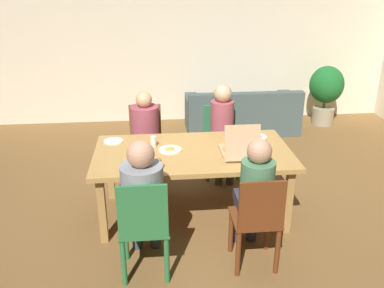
{
  "coord_description": "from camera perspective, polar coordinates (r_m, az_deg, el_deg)",
  "views": [
    {
      "loc": [
        -0.39,
        -3.92,
        2.48
      ],
      "look_at": [
        0.0,
        0.1,
        0.79
      ],
      "focal_mm": 38.28,
      "sensor_mm": 36.0,
      "label": 1
    }
  ],
  "objects": [
    {
      "name": "ground_plane",
      "position": [
        4.65,
        0.12,
        -9.54
      ],
      "size": [
        20.0,
        20.0,
        0.0
      ],
      "primitive_type": "plane",
      "color": "brown"
    },
    {
      "name": "back_wall",
      "position": [
        7.29,
        -2.47,
        13.65
      ],
      "size": [
        7.76,
        0.12,
        2.68
      ],
      "primitive_type": "cube",
      "color": "beige",
      "rests_on": "ground"
    },
    {
      "name": "dining_table",
      "position": [
        4.33,
        0.13,
        -1.84
      ],
      "size": [
        2.07,
        1.08,
        0.76
      ],
      "color": "#B18344",
      "rests_on": "ground"
    },
    {
      "name": "chair_0",
      "position": [
        3.52,
        -6.71,
        -11.41
      ],
      "size": [
        0.43,
        0.41,
        0.97
      ],
      "color": "#2B713D",
      "rests_on": "ground"
    },
    {
      "name": "person_0",
      "position": [
        3.52,
        -6.85,
        -7.03
      ],
      "size": [
        0.35,
        0.57,
        1.26
      ],
      "color": "#324245",
      "rests_on": "ground"
    },
    {
      "name": "chair_1",
      "position": [
        5.3,
        -6.45,
        0.71
      ],
      "size": [
        0.43,
        0.43,
        0.94
      ],
      "color": "brown",
      "rests_on": "ground"
    },
    {
      "name": "person_1",
      "position": [
        5.1,
        -6.55,
        1.98
      ],
      "size": [
        0.35,
        0.55,
        1.16
      ],
      "color": "#333C42",
      "rests_on": "ground"
    },
    {
      "name": "chair_2",
      "position": [
        3.65,
        9.07,
        -10.46
      ],
      "size": [
        0.41,
        0.4,
        0.93
      ],
      "color": "#633015",
      "rests_on": "ground"
    },
    {
      "name": "person_2",
      "position": [
        3.67,
        8.71,
        -6.36
      ],
      "size": [
        0.29,
        0.54,
        1.23
      ],
      "color": "#312E3F",
      "rests_on": "ground"
    },
    {
      "name": "chair_3",
      "position": [
        5.39,
        3.97,
        1.23
      ],
      "size": [
        0.44,
        0.43,
        0.89
      ],
      "color": "#2A6841",
      "rests_on": "ground"
    },
    {
      "name": "person_3",
      "position": [
        5.18,
        4.3,
        2.77
      ],
      "size": [
        0.29,
        0.5,
        1.22
      ],
      "color": "#43443C",
      "rests_on": "ground"
    },
    {
      "name": "pizza_box_0",
      "position": [
        4.25,
        6.48,
        -0.7
      ],
      "size": [
        0.36,
        0.46,
        0.37
      ],
      "color": "tan",
      "rests_on": "dining_table"
    },
    {
      "name": "plate_0",
      "position": [
        4.71,
        8.96,
        1.03
      ],
      "size": [
        0.24,
        0.24,
        0.03
      ],
      "color": "white",
      "rests_on": "dining_table"
    },
    {
      "name": "plate_1",
      "position": [
        4.05,
        -6.33,
        -2.51
      ],
      "size": [
        0.24,
        0.24,
        0.03
      ],
      "color": "white",
      "rests_on": "dining_table"
    },
    {
      "name": "plate_2",
      "position": [
        4.32,
        -3.08,
        -0.76
      ],
      "size": [
        0.24,
        0.24,
        0.03
      ],
      "color": "white",
      "rests_on": "dining_table"
    },
    {
      "name": "plate_3",
      "position": [
        4.62,
        -10.9,
        0.4
      ],
      "size": [
        0.21,
        0.21,
        0.01
      ],
      "color": "white",
      "rests_on": "dining_table"
    },
    {
      "name": "drinking_glass_0",
      "position": [
        4.41,
        -5.42,
        0.37
      ],
      "size": [
        0.06,
        0.06,
        0.11
      ],
      "primitive_type": "cylinder",
      "color": "silver",
      "rests_on": "dining_table"
    },
    {
      "name": "drinking_glass_1",
      "position": [
        3.99,
        8.69,
        -2.21
      ],
      "size": [
        0.08,
        0.08,
        0.13
      ],
      "primitive_type": "cylinder",
      "color": "silver",
      "rests_on": "dining_table"
    },
    {
      "name": "drinking_glass_2",
      "position": [
        3.88,
        -4.75,
        -2.88
      ],
      "size": [
        0.07,
        0.07,
        0.11
      ],
      "primitive_type": "cylinder",
      "color": "#B65228",
      "rests_on": "dining_table"
    },
    {
      "name": "couch",
      "position": [
        6.95,
        6.92,
        3.94
      ],
      "size": [
        1.85,
        0.83,
        0.75
      ],
      "color": "#425352",
      "rests_on": "ground"
    },
    {
      "name": "potted_plant",
      "position": [
        7.51,
        18.17,
        7.19
      ],
      "size": [
        0.58,
        0.58,
        1.03
      ],
      "color": "gray",
      "rests_on": "ground"
    }
  ]
}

